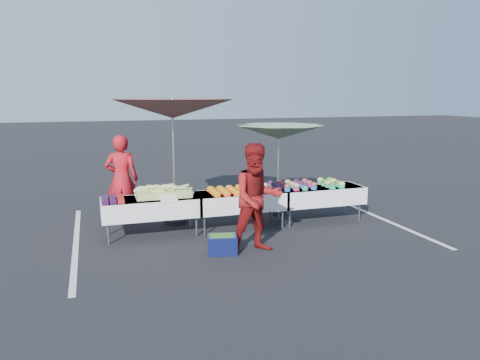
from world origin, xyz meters
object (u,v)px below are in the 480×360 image
object	(u,v)px
customer	(257,198)
table_left	(151,207)
umbrella_right	(279,133)
storage_bin	(222,244)
table_right	(319,194)
table_center	(240,200)
vendor	(122,179)
umbrella_left	(172,110)

from	to	relation	value
customer	table_left	bearing A→B (deg)	137.76
table_left	umbrella_right	world-z (taller)	umbrella_right
customer	storage_bin	distance (m)	0.99
table_right	customer	bearing A→B (deg)	-143.15
table_center	table_right	world-z (taller)	same
table_left	table_center	size ratio (longest dim) A/B	1.00
vendor	table_left	bearing A→B (deg)	124.44
umbrella_right	vendor	bearing A→B (deg)	174.19
customer	umbrella_right	bearing A→B (deg)	59.30
table_left	vendor	bearing A→B (deg)	111.66
table_right	vendor	size ratio (longest dim) A/B	0.99
table_center	umbrella_right	distance (m)	1.90
table_center	vendor	size ratio (longest dim) A/B	0.99
table_center	umbrella_right	xyz separation A→B (m)	(1.16, 0.80, 1.28)
vendor	umbrella_right	xyz separation A→B (m)	(3.42, -0.35, 0.92)
table_center	storage_bin	distance (m)	1.65
vendor	customer	size ratio (longest dim) A/B	0.99
umbrella_right	storage_bin	world-z (taller)	umbrella_right
table_right	customer	xyz separation A→B (m)	(-1.96, -1.47, 0.37)
table_center	table_right	xyz separation A→B (m)	(1.80, 0.00, 0.00)
umbrella_left	customer	bearing A→B (deg)	-65.34
table_left	customer	distance (m)	2.23
table_left	vendor	xyz separation A→B (m)	(-0.46, 1.15, 0.36)
table_left	table_right	world-z (taller)	same
table_left	umbrella_left	world-z (taller)	umbrella_left
table_center	vendor	xyz separation A→B (m)	(-2.26, 1.15, 0.36)
table_left	umbrella_right	xyz separation A→B (m)	(2.96, 0.80, 1.28)
table_right	vendor	bearing A→B (deg)	164.20
vendor	umbrella_right	size ratio (longest dim) A/B	0.80
table_right	umbrella_left	bearing A→B (deg)	165.07
table_right	customer	size ratio (longest dim) A/B	0.98
umbrella_left	table_left	bearing A→B (deg)	-126.90
customer	storage_bin	world-z (taller)	customer
storage_bin	customer	bearing A→B (deg)	6.60
table_left	table_right	bearing A→B (deg)	0.00
table_center	table_right	size ratio (longest dim) A/B	1.00
table_right	customer	world-z (taller)	customer
table_left	umbrella_right	bearing A→B (deg)	15.10
table_center	vendor	bearing A→B (deg)	153.03
table_right	storage_bin	distance (m)	2.96
table_center	umbrella_left	size ratio (longest dim) A/B	0.57
customer	storage_bin	xyz separation A→B (m)	(-0.61, 0.06, -0.78)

